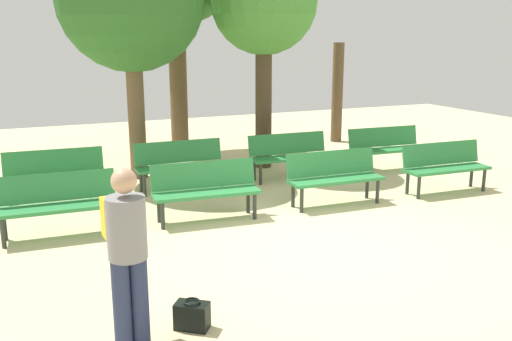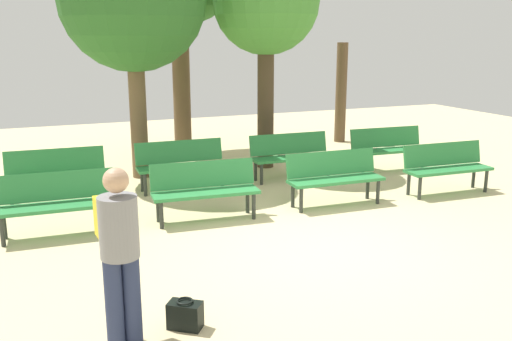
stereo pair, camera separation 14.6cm
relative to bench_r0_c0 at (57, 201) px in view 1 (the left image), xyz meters
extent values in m
plane|color=beige|center=(3.16, -1.76, -0.50)|extent=(24.00, 24.00, 0.00)
cube|color=#2D8442|center=(0.00, -0.08, -0.07)|extent=(1.62, 0.52, 0.05)
cube|color=#2D8442|center=(0.01, 0.12, 0.17)|extent=(1.60, 0.20, 0.40)
cylinder|color=#2D332D|center=(-0.71, -0.20, -0.30)|extent=(0.06, 0.06, 0.40)
cylinder|color=#2D332D|center=(0.69, -0.27, -0.30)|extent=(0.06, 0.06, 0.40)
cylinder|color=#2D332D|center=(-0.70, 0.12, -0.30)|extent=(0.06, 0.06, 0.40)
cylinder|color=#2D332D|center=(0.70, 0.05, -0.30)|extent=(0.06, 0.06, 0.40)
cube|color=#2D8442|center=(2.10, -0.21, -0.07)|extent=(1.63, 0.57, 0.05)
cube|color=#2D8442|center=(2.12, -0.01, 0.17)|extent=(1.60, 0.25, 0.40)
cylinder|color=#2D332D|center=(1.39, -0.32, -0.30)|extent=(0.06, 0.06, 0.40)
cylinder|color=#2D332D|center=(2.79, -0.43, -0.30)|extent=(0.06, 0.06, 0.40)
cylinder|color=#2D332D|center=(1.42, 0.00, -0.30)|extent=(0.06, 0.06, 0.40)
cylinder|color=#2D332D|center=(2.81, -0.11, -0.30)|extent=(0.06, 0.06, 0.40)
cube|color=#2D8442|center=(4.30, -0.30, -0.07)|extent=(1.62, 0.50, 0.05)
cube|color=#2D8442|center=(4.31, -0.10, 0.17)|extent=(1.60, 0.18, 0.40)
cylinder|color=#2D332D|center=(3.59, -0.43, -0.30)|extent=(0.06, 0.06, 0.40)
cylinder|color=#2D332D|center=(4.99, -0.48, -0.30)|extent=(0.06, 0.06, 0.40)
cylinder|color=#2D332D|center=(3.60, -0.11, -0.30)|extent=(0.06, 0.06, 0.40)
cylinder|color=#2D332D|center=(5.00, -0.16, -0.30)|extent=(0.06, 0.06, 0.40)
cube|color=#2D8442|center=(6.49, -0.44, -0.07)|extent=(1.62, 0.52, 0.05)
cube|color=#2D8442|center=(6.50, -0.24, 0.17)|extent=(1.60, 0.20, 0.40)
cylinder|color=#2D332D|center=(5.78, -0.56, -0.30)|extent=(0.06, 0.06, 0.40)
cylinder|color=#2D332D|center=(7.18, -0.63, -0.30)|extent=(0.06, 0.06, 0.40)
cylinder|color=#2D332D|center=(5.80, -0.24, -0.30)|extent=(0.06, 0.06, 0.40)
cylinder|color=#2D332D|center=(7.20, -0.31, -0.30)|extent=(0.06, 0.06, 0.40)
cube|color=#2D8442|center=(0.09, 1.66, -0.07)|extent=(1.62, 0.52, 0.05)
cube|color=#2D8442|center=(0.10, 1.86, 0.17)|extent=(1.60, 0.20, 0.40)
cylinder|color=#2D332D|center=(-0.62, 1.54, -0.30)|extent=(0.06, 0.06, 0.40)
cylinder|color=#2D332D|center=(0.78, 1.47, -0.30)|extent=(0.06, 0.06, 0.40)
cylinder|color=#2D332D|center=(-0.60, 1.86, -0.30)|extent=(0.06, 0.06, 0.40)
cylinder|color=#2D332D|center=(0.80, 1.79, -0.30)|extent=(0.06, 0.06, 0.40)
cube|color=#2D8442|center=(2.23, 1.59, -0.07)|extent=(1.61, 0.48, 0.05)
cube|color=#2D8442|center=(2.23, 1.79, 0.17)|extent=(1.60, 0.17, 0.40)
cylinder|color=#2D332D|center=(1.52, 1.45, -0.30)|extent=(0.06, 0.06, 0.40)
cylinder|color=#2D332D|center=(2.92, 1.41, -0.30)|extent=(0.06, 0.06, 0.40)
cylinder|color=#2D332D|center=(1.53, 1.77, -0.30)|extent=(0.06, 0.06, 0.40)
cylinder|color=#2D332D|center=(2.93, 1.73, -0.30)|extent=(0.06, 0.06, 0.40)
cube|color=#2D8442|center=(4.39, 1.50, -0.07)|extent=(1.62, 0.50, 0.05)
cube|color=#2D8442|center=(4.40, 1.70, 0.17)|extent=(1.60, 0.19, 0.40)
cylinder|color=#2D332D|center=(3.68, 1.37, -0.30)|extent=(0.06, 0.06, 0.40)
cylinder|color=#2D332D|center=(5.08, 1.31, -0.30)|extent=(0.06, 0.06, 0.40)
cylinder|color=#2D332D|center=(3.70, 1.69, -0.30)|extent=(0.06, 0.06, 0.40)
cylinder|color=#2D332D|center=(5.10, 1.63, -0.30)|extent=(0.06, 0.06, 0.40)
cube|color=#2D8442|center=(6.55, 1.37, -0.07)|extent=(1.63, 0.54, 0.05)
cube|color=#2D8442|center=(6.57, 1.57, 0.17)|extent=(1.60, 0.23, 0.40)
cylinder|color=#2D332D|center=(5.85, 1.26, -0.30)|extent=(0.06, 0.06, 0.40)
cylinder|color=#2D332D|center=(7.24, 1.17, -0.30)|extent=(0.06, 0.06, 0.40)
cylinder|color=#2D332D|center=(5.87, 1.58, -0.30)|extent=(0.06, 0.06, 0.40)
cylinder|color=#2D332D|center=(7.26, 1.49, -0.30)|extent=(0.06, 0.06, 0.40)
cylinder|color=brown|center=(3.16, 4.93, 1.25)|extent=(0.41, 0.41, 3.52)
cylinder|color=#4C3A28|center=(4.35, 2.71, 0.87)|extent=(0.34, 0.34, 2.76)
sphere|color=#478E38|center=(4.35, 2.71, 2.89)|extent=(2.14, 2.14, 2.14)
cylinder|color=brown|center=(1.73, 2.86, 0.79)|extent=(0.32, 0.32, 2.59)
cylinder|color=brown|center=(7.32, 4.62, 0.77)|extent=(0.28, 0.28, 2.55)
cylinder|color=navy|center=(0.44, -3.26, -0.08)|extent=(0.16, 0.16, 0.85)
cylinder|color=navy|center=(0.28, -3.27, -0.08)|extent=(0.16, 0.16, 0.85)
cylinder|color=gray|center=(0.36, -3.27, 0.62)|extent=(0.37, 0.37, 0.55)
sphere|color=tan|center=(0.36, -3.27, 1.04)|extent=(0.22, 0.22, 0.22)
cube|color=yellow|center=(0.34, -3.01, 0.65)|extent=(0.29, 0.20, 0.36)
cube|color=black|center=(0.94, -3.18, -0.37)|extent=(0.36, 0.34, 0.26)
torus|color=black|center=(0.94, -3.18, -0.22)|extent=(0.16, 0.16, 0.02)
camera|label=1|loc=(-0.42, -7.84, 2.22)|focal=39.09mm
camera|label=2|loc=(-0.29, -7.90, 2.22)|focal=39.09mm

